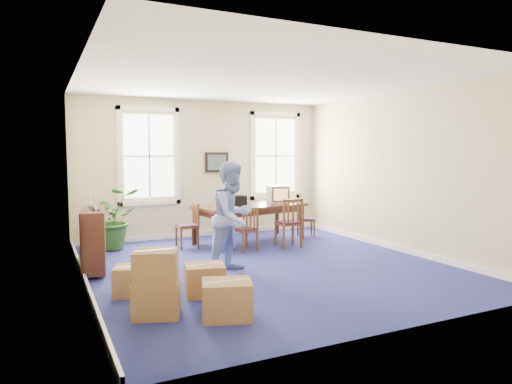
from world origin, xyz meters
name	(u,v)px	position (x,y,z in m)	size (l,w,h in m)	color
floor	(266,266)	(0.00, 0.00, 0.00)	(6.50, 6.50, 0.00)	navy
ceiling	(266,81)	(0.00, 0.00, 3.20)	(6.50, 6.50, 0.00)	white
wall_back	(204,169)	(0.00, 3.25, 1.60)	(6.50, 6.50, 0.00)	#C8BB92
wall_front	(400,188)	(0.00, -3.25, 1.60)	(6.50, 6.50, 0.00)	#C8BB92
wall_left	(80,179)	(-3.00, 0.00, 1.60)	(6.50, 6.50, 0.00)	#C8BB92
wall_right	(399,172)	(3.00, 0.00, 1.60)	(6.50, 6.50, 0.00)	#C8BB92
baseboard_back	(205,233)	(0.00, 3.22, 0.06)	(6.00, 0.04, 0.12)	white
baseboard_left	(86,283)	(-2.97, 0.00, 0.06)	(0.04, 6.50, 0.12)	white
baseboard_right	(396,247)	(2.97, 0.00, 0.06)	(0.04, 6.50, 0.12)	white
window_left	(149,156)	(-1.30, 3.23, 1.90)	(1.40, 0.12, 2.20)	white
window_right	(275,156)	(1.90, 3.23, 1.90)	(1.40, 0.12, 2.20)	white
wall_picture	(217,162)	(0.30, 3.20, 1.75)	(0.58, 0.06, 0.48)	black
conference_table	(250,223)	(0.65, 2.05, 0.42)	(2.45, 1.11, 0.84)	#431F17
crt_tv	(278,194)	(1.37, 2.11, 1.03)	(0.43, 0.47, 0.39)	#B7B7BC
game_console	(292,201)	(1.71, 2.05, 0.86)	(0.16, 0.19, 0.05)	white
equipment_bag	(237,200)	(0.37, 2.11, 0.94)	(0.42, 0.28, 0.21)	black
chair_near_left	(245,229)	(0.15, 1.22, 0.45)	(0.40, 0.40, 0.90)	brown
chair_near_right	(288,223)	(1.15, 1.22, 0.52)	(0.46, 0.46, 1.04)	brown
chair_end_left	(187,226)	(-0.80, 2.05, 0.46)	(0.42, 0.42, 0.93)	brown
chair_end_right	(306,219)	(2.10, 2.05, 0.42)	(0.38, 0.38, 0.84)	brown
man	(233,217)	(-0.66, -0.09, 0.92)	(0.90, 0.69, 1.83)	#859CE6
credenza	(94,241)	(-2.75, 0.94, 0.50)	(0.36, 1.28, 1.00)	#431F17
brochure_rack	(94,203)	(-2.73, 0.94, 1.15)	(0.12, 0.68, 0.30)	#99999E
potted_plant	(111,219)	(-2.23, 2.59, 0.63)	(1.14, 0.99, 1.27)	#214618
cardboard_boxes	(171,277)	(-2.09, -1.53, 0.43)	(1.50, 1.50, 0.86)	#9B6E43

